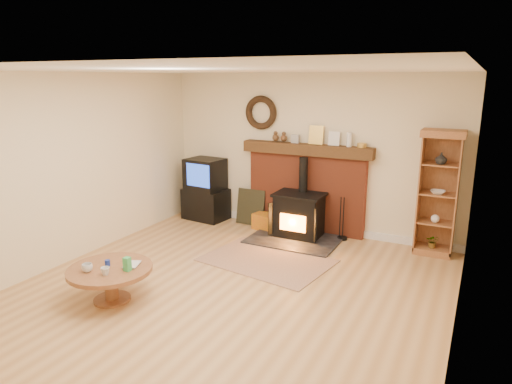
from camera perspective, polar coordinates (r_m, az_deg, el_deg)
The scene contains 11 objects.
ground at distance 5.61m, azimuth -3.88°, elevation -12.66°, with size 5.50×5.50×0.00m, color #AF7D49.
room_shell at distance 5.17m, azimuth -3.83°, elevation 5.08°, with size 5.02×5.52×2.61m.
chimney_breast at distance 7.62m, azimuth 6.27°, elevation 0.97°, with size 2.20×0.22×1.78m.
wood_stove at distance 7.37m, azimuth 5.31°, elevation -3.06°, with size 1.40×1.00×1.29m.
area_rug at distance 6.54m, azimuth 1.36°, elevation -8.54°, with size 1.72×1.18×0.01m, color brown.
tv_unit at distance 8.33m, azimuth -6.32°, elevation 0.21°, with size 0.81×0.60×1.12m.
curio_cabinet at distance 7.05m, azimuth 21.81°, elevation -0.11°, with size 0.59×0.42×1.82m.
firelog_box at distance 7.79m, azimuth 1.29°, elevation -3.76°, with size 0.43×0.27×0.27m, color #C89A0A.
leaning_painting at distance 8.03m, azimuth -0.67°, elevation -1.88°, with size 0.52×0.03×0.63m, color black.
fire_tools at distance 7.45m, azimuth 10.71°, elevation -5.08°, with size 0.16×0.16×0.70m.
coffee_table at distance 5.58m, azimuth -17.78°, elevation -9.73°, with size 0.96×0.96×0.57m.
Camera 1 is at (2.58, -4.29, 2.53)m, focal length 32.00 mm.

